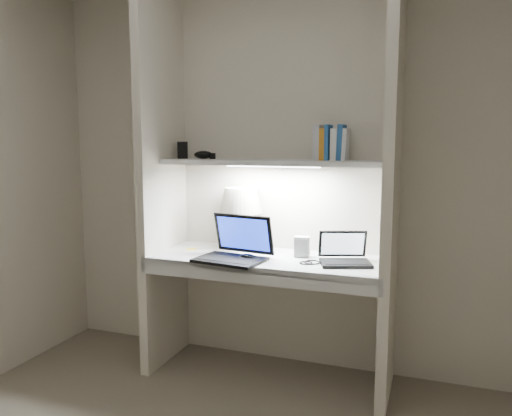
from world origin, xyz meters
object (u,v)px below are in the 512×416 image
at_px(table_lamp, 241,207).
at_px(book_row, 331,143).
at_px(laptop_main, 235,250).
at_px(laptop_netbook, 344,256).
at_px(speaker, 302,247).

height_order(table_lamp, book_row, book_row).
distance_m(laptop_main, laptop_netbook, 0.65).
bearing_deg(book_row, laptop_netbook, -52.39).
distance_m(speaker, book_row, 0.66).
bearing_deg(laptop_main, book_row, 37.26).
distance_m(laptop_netbook, speaker, 0.28).
distance_m(laptop_main, book_row, 0.87).
bearing_deg(speaker, laptop_main, -158.74).
bearing_deg(laptop_netbook, table_lamp, 147.49).
xyz_separation_m(table_lamp, book_row, (0.59, -0.01, 0.42)).
relative_size(laptop_main, book_row, 2.04).
bearing_deg(laptop_main, speaker, 36.37).
distance_m(laptop_netbook, book_row, 0.68).
bearing_deg(laptop_netbook, laptop_main, 172.03).
height_order(laptop_main, book_row, book_row).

